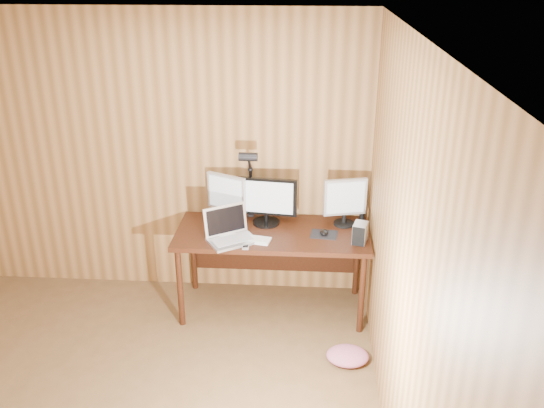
# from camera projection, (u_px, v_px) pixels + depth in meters

# --- Properties ---
(room_shell) EXTENTS (4.00, 4.00, 4.00)m
(room_shell) POSITION_uv_depth(u_px,v_px,m) (83.00, 276.00, 3.14)
(room_shell) COLOR brown
(room_shell) RESTS_ON ground
(desk) EXTENTS (1.60, 0.70, 0.75)m
(desk) POSITION_uv_depth(u_px,v_px,m) (273.00, 241.00, 4.89)
(desk) COLOR black
(desk) RESTS_ON floor
(monitor_center) EXTENTS (0.52, 0.23, 0.41)m
(monitor_center) POSITION_uv_depth(u_px,v_px,m) (266.00, 201.00, 4.83)
(monitor_center) COLOR black
(monitor_center) RESTS_ON desk
(monitor_left) EXTENTS (0.34, 0.19, 0.41)m
(monitor_left) POSITION_uv_depth(u_px,v_px,m) (227.00, 196.00, 4.89)
(monitor_left) COLOR black
(monitor_left) RESTS_ON desk
(monitor_right) EXTENTS (0.36, 0.17, 0.41)m
(monitor_right) POSITION_uv_depth(u_px,v_px,m) (345.00, 201.00, 4.81)
(monitor_right) COLOR black
(monitor_right) RESTS_ON desk
(laptop) EXTENTS (0.46, 0.43, 0.26)m
(laptop) POSITION_uv_depth(u_px,v_px,m) (229.00, 232.00, 4.62)
(laptop) COLOR silver
(laptop) RESTS_ON desk
(keyboard) EXTENTS (0.44, 0.21, 0.02)m
(keyboard) POSITION_uv_depth(u_px,v_px,m) (245.00, 238.00, 4.64)
(keyboard) COLOR white
(keyboard) RESTS_ON desk
(mousepad) EXTENTS (0.23, 0.20, 0.00)m
(mousepad) POSITION_uv_depth(u_px,v_px,m) (324.00, 234.00, 4.72)
(mousepad) COLOR black
(mousepad) RESTS_ON desk
(mouse) EXTENTS (0.10, 0.12, 0.04)m
(mouse) POSITION_uv_depth(u_px,v_px,m) (324.00, 232.00, 4.71)
(mouse) COLOR black
(mouse) RESTS_ON mousepad
(hard_drive) EXTENTS (0.14, 0.17, 0.16)m
(hard_drive) POSITION_uv_depth(u_px,v_px,m) (360.00, 233.00, 4.56)
(hard_drive) COLOR silver
(hard_drive) RESTS_ON desk
(phone) EXTENTS (0.05, 0.10, 0.01)m
(phone) POSITION_uv_depth(u_px,v_px,m) (246.00, 246.00, 4.52)
(phone) COLOR silver
(phone) RESTS_ON desk
(speaker) EXTENTS (0.05, 0.05, 0.11)m
(speaker) POSITION_uv_depth(u_px,v_px,m) (362.00, 214.00, 4.95)
(speaker) COLOR black
(speaker) RESTS_ON desk
(desk_lamp) EXTENTS (0.15, 0.22, 0.67)m
(desk_lamp) POSITION_uv_depth(u_px,v_px,m) (249.00, 174.00, 4.83)
(desk_lamp) COLOR black
(desk_lamp) RESTS_ON desk
(fabric_pile) EXTENTS (0.36, 0.32, 0.10)m
(fabric_pile) POSITION_uv_depth(u_px,v_px,m) (348.00, 356.00, 4.38)
(fabric_pile) COLOR #B65873
(fabric_pile) RESTS_ON floor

